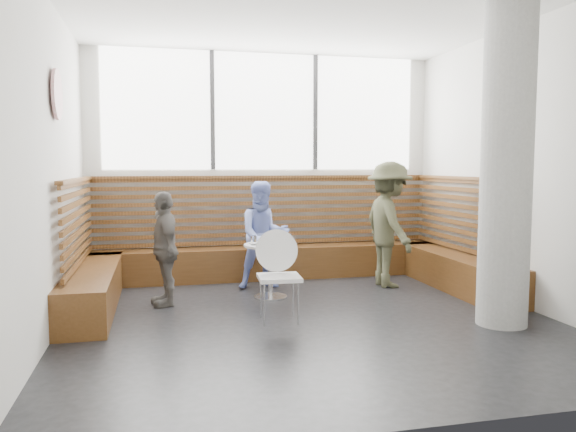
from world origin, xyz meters
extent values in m
cube|color=silver|center=(0.00, 0.00, 1.60)|extent=(5.00, 5.00, 3.20)
cube|color=black|center=(0.00, 0.00, 0.00)|extent=(5.00, 5.00, 0.01)
cube|color=white|center=(0.00, 0.00, 3.20)|extent=(5.00, 5.00, 0.01)
cube|color=white|center=(0.00, 2.48, 2.38)|extent=(4.50, 0.02, 1.65)
cube|color=#3F3F42|center=(-0.75, 2.46, 2.38)|extent=(0.06, 0.04, 1.65)
cube|color=#3F3F42|center=(0.75, 2.46, 2.38)|extent=(0.06, 0.04, 1.65)
cube|color=#4A2C12|center=(0.00, 2.25, 0.23)|extent=(5.00, 0.50, 0.45)
cube|color=#4A2C12|center=(-2.25, 1.25, 0.23)|extent=(0.50, 2.50, 0.45)
cube|color=#4A2C12|center=(2.25, 1.25, 0.23)|extent=(0.50, 2.50, 0.45)
cube|color=#502F14|center=(0.00, 2.42, 0.95)|extent=(4.88, 0.08, 0.98)
cube|color=#502F14|center=(-2.42, 1.25, 0.95)|extent=(0.08, 2.38, 0.98)
cube|color=#502F14|center=(2.42, 1.25, 0.95)|extent=(0.08, 2.38, 0.98)
cylinder|color=gray|center=(1.85, -0.60, 1.60)|extent=(0.50, 0.50, 3.20)
cylinder|color=white|center=(-2.46, 0.40, 2.30)|extent=(0.03, 0.50, 0.50)
cylinder|color=silver|center=(-0.21, 1.05, 0.01)|extent=(0.40, 0.40, 0.02)
cylinder|color=silver|center=(-0.21, 1.05, 0.33)|extent=(0.06, 0.06, 0.63)
cylinder|color=#B7B7BA|center=(-0.21, 1.05, 0.65)|extent=(0.64, 0.64, 0.03)
cube|color=white|center=(-0.32, 0.01, 0.46)|extent=(0.43, 0.41, 0.04)
cylinder|color=white|center=(-0.32, 0.20, 0.71)|extent=(0.45, 0.10, 0.45)
cylinder|color=silver|center=(-0.50, -0.14, 0.22)|extent=(0.02, 0.02, 0.44)
cylinder|color=silver|center=(-0.15, -0.14, 0.22)|extent=(0.02, 0.02, 0.44)
cylinder|color=silver|center=(-0.50, 0.16, 0.22)|extent=(0.02, 0.02, 0.44)
cylinder|color=silver|center=(-0.15, 0.16, 0.22)|extent=(0.02, 0.02, 0.44)
imported|color=#42442D|center=(1.46, 1.35, 0.83)|extent=(0.64, 1.08, 1.66)
imported|color=#7E8FDA|center=(-0.19, 1.60, 0.70)|extent=(0.70, 0.56, 1.40)
imported|color=#5E5955|center=(-1.46, 1.00, 0.66)|extent=(0.44, 0.81, 1.31)
cylinder|color=white|center=(-0.36, 1.13, 0.67)|extent=(0.18, 0.18, 0.01)
cylinder|color=white|center=(-0.12, 1.21, 0.67)|extent=(0.18, 0.18, 0.01)
cylinder|color=white|center=(-0.42, 1.02, 0.71)|extent=(0.07, 0.07, 0.11)
cylinder|color=white|center=(-0.20, 1.00, 0.72)|extent=(0.07, 0.07, 0.12)
cylinder|color=white|center=(0.03, 1.10, 0.72)|extent=(0.07, 0.07, 0.11)
cube|color=#A5C64C|center=(-0.16, 0.84, 0.66)|extent=(0.20, 0.15, 0.00)
camera|label=1|loc=(-1.52, -5.53, 1.61)|focal=35.00mm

